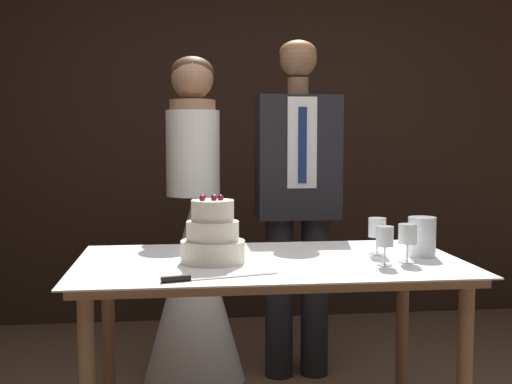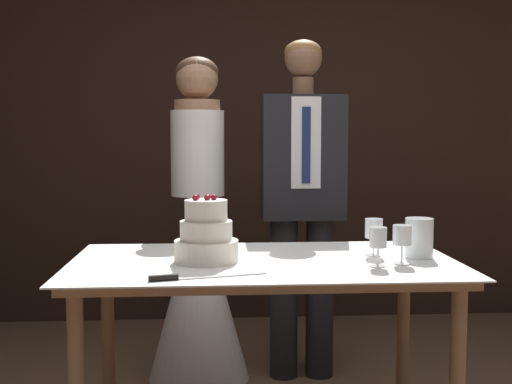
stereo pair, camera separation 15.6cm
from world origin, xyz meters
The scene contains 10 objects.
wall_back centered at (0.00, 2.37, 1.33)m, with size 5.28×0.12×2.65m, color black.
cake_table centered at (-0.09, 0.26, 0.73)m, with size 1.51×0.83×0.82m.
tiered_cake centered at (-0.32, 0.24, 0.92)m, with size 0.25×0.25×0.26m.
cake_knife centered at (-0.38, -0.06, 0.83)m, with size 0.41×0.12×0.02m.
wine_glass_near centered at (0.36, 0.32, 0.93)m, with size 0.07×0.07×0.15m.
wine_glass_middle centered at (0.43, 0.15, 0.93)m, with size 0.07×0.07×0.15m.
wine_glass_far centered at (0.32, 0.11, 0.92)m, with size 0.06×0.06×0.15m.
hurricane_candle centered at (0.53, 0.27, 0.90)m, with size 0.11×0.11×0.16m.
bride centered at (-0.37, 1.17, 0.64)m, with size 0.54×0.54×1.72m.
groom centered at (0.19, 1.17, 1.01)m, with size 0.44×0.25×1.81m.
Camera 2 is at (-0.28, -2.21, 1.31)m, focal length 45.00 mm.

